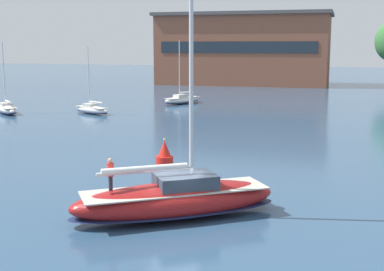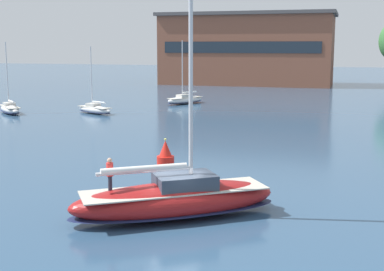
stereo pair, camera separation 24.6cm
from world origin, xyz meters
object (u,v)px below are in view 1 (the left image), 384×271
sailboat_moored_near_marina (92,109)px  sailboat_moored_far_slip (182,100)px  sailboat_moored_mid_channel (7,109)px  sailboat_main (176,198)px  channel_buoy (165,157)px

sailboat_moored_near_marina → sailboat_moored_far_slip: sailboat_moored_far_slip is taller
sailboat_moored_mid_channel → sailboat_moored_far_slip: bearing=43.6°
sailboat_moored_near_marina → sailboat_moored_far_slip: (7.54, 14.28, 0.06)m
sailboat_moored_far_slip → sailboat_main: bearing=-73.1°
sailboat_main → channel_buoy: size_ratio=6.72×
sailboat_main → channel_buoy: 10.72m
sailboat_moored_near_marina → sailboat_moored_mid_channel: size_ratio=0.94×
sailboat_moored_mid_channel → channel_buoy: bearing=-38.9°
sailboat_main → sailboat_moored_mid_channel: sailboat_main is taller
sailboat_moored_near_marina → sailboat_moored_mid_channel: bearing=-164.7°
sailboat_main → channel_buoy: sailboat_main is taller
sailboat_main → sailboat_moored_far_slip: bearing=106.9°
sailboat_moored_mid_channel → sailboat_moored_far_slip: 24.85m
sailboat_moored_near_marina → channel_buoy: 32.59m
sailboat_moored_mid_channel → sailboat_moored_far_slip: size_ratio=0.97×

